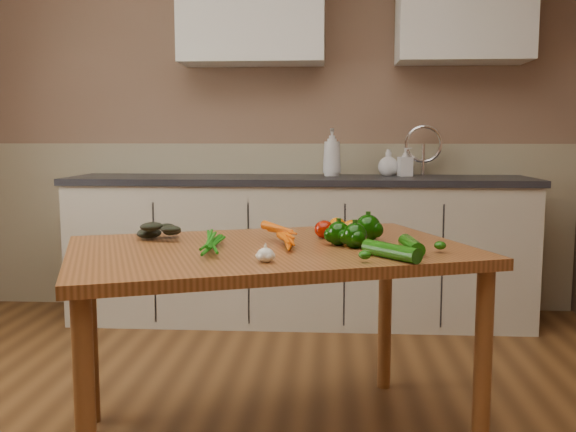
% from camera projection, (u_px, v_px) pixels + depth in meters
% --- Properties ---
extents(room, '(4.04, 5.04, 2.64)m').
position_uv_depth(room, '(201.00, 103.00, 1.94)').
color(room, brown).
rests_on(room, ground).
extents(counter_run, '(2.84, 0.64, 1.14)m').
position_uv_depth(counter_run, '(301.00, 247.00, 4.02)').
color(counter_run, '#B1A994').
rests_on(counter_run, ground).
extents(upper_cabinets, '(2.15, 0.35, 0.70)m').
position_uv_depth(upper_cabinets, '(351.00, 5.00, 3.95)').
color(upper_cabinets, silver).
rests_on(upper_cabinets, room).
extents(table, '(1.63, 1.33, 0.75)m').
position_uv_depth(table, '(270.00, 269.00, 2.32)').
color(table, brown).
rests_on(table, ground).
extents(soap_bottle_a, '(0.12, 0.12, 0.30)m').
position_uv_depth(soap_bottle_a, '(332.00, 152.00, 4.02)').
color(soap_bottle_a, silver).
rests_on(soap_bottle_a, counter_run).
extents(soap_bottle_b, '(0.10, 0.10, 0.18)m').
position_uv_depth(soap_bottle_b, '(405.00, 162.00, 3.99)').
color(soap_bottle_b, silver).
rests_on(soap_bottle_b, counter_run).
extents(soap_bottle_c, '(0.15, 0.15, 0.17)m').
position_uv_depth(soap_bottle_c, '(388.00, 163.00, 4.05)').
color(soap_bottle_c, silver).
rests_on(soap_bottle_c, counter_run).
extents(carrot_bunch, '(0.31, 0.28, 0.07)m').
position_uv_depth(carrot_bunch, '(261.00, 237.00, 2.29)').
color(carrot_bunch, '#DD5805').
rests_on(carrot_bunch, table).
extents(leafy_greens, '(0.20, 0.18, 0.10)m').
position_uv_depth(leafy_greens, '(157.00, 227.00, 2.45)').
color(leafy_greens, black).
rests_on(leafy_greens, table).
extents(garlic_bulb, '(0.06, 0.06, 0.05)m').
position_uv_depth(garlic_bulb, '(265.00, 255.00, 2.01)').
color(garlic_bulb, silver).
rests_on(garlic_bulb, table).
extents(pepper_a, '(0.09, 0.09, 0.09)m').
position_uv_depth(pepper_a, '(339.00, 234.00, 2.33)').
color(pepper_a, black).
rests_on(pepper_a, table).
extents(pepper_b, '(0.10, 0.10, 0.10)m').
position_uv_depth(pepper_b, '(368.00, 228.00, 2.43)').
color(pepper_b, black).
rests_on(pepper_b, table).
extents(pepper_c, '(0.09, 0.09, 0.09)m').
position_uv_depth(pepper_c, '(355.00, 236.00, 2.27)').
color(pepper_c, black).
rests_on(pepper_c, table).
extents(tomato_a, '(0.08, 0.08, 0.07)m').
position_uv_depth(tomato_a, '(324.00, 229.00, 2.50)').
color(tomato_a, '#861002').
rests_on(tomato_a, table).
extents(tomato_b, '(0.07, 0.07, 0.06)m').
position_uv_depth(tomato_b, '(337.00, 225.00, 2.64)').
color(tomato_b, '#C55F04').
rests_on(tomato_b, table).
extents(tomato_c, '(0.07, 0.07, 0.06)m').
position_uv_depth(tomato_c, '(351.00, 228.00, 2.56)').
color(tomato_c, '#C55F04').
rests_on(tomato_c, table).
extents(zucchini_a, '(0.07, 0.20, 0.05)m').
position_uv_depth(zucchini_a, '(411.00, 245.00, 2.18)').
color(zucchini_a, '#104607').
rests_on(zucchini_a, table).
extents(zucchini_b, '(0.18, 0.21, 0.05)m').
position_uv_depth(zucchini_b, '(391.00, 251.00, 2.07)').
color(zucchini_b, '#104607').
rests_on(zucchini_b, table).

